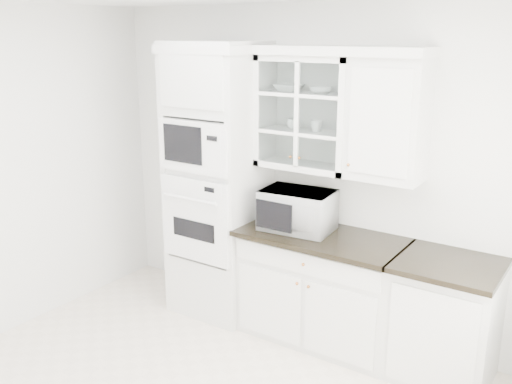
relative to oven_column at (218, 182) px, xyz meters
The scene contains 12 objects.
room_shell 1.37m from the oven_column, 52.79° to the right, with size 4.00×3.50×2.70m.
oven_column is the anchor object (origin of this frame).
base_cabinet_run 1.27m from the oven_column, ahead, with size 1.32×0.67×0.92m.
extra_base_cabinet 2.16m from the oven_column, ahead, with size 0.72×0.67×0.92m.
upper_cabinet_glass 1.03m from the oven_column, 12.10° to the left, with size 0.80×0.33×0.90m.
upper_cabinet_solid 1.60m from the oven_column, ahead, with size 0.55×0.33×0.90m, color silver.
crown_molding 1.33m from the oven_column, 11.90° to the left, with size 2.14×0.38×0.07m, color white.
countertop_microwave 0.81m from the oven_column, ahead, with size 0.56×0.47×0.33m, color white.
bowl_a 1.05m from the oven_column, 14.81° to the left, with size 0.23×0.23×0.06m, color white.
bowl_b 1.24m from the oven_column, 10.45° to the left, with size 0.18×0.18×0.05m, color white.
cup_a 0.88m from the oven_column, 13.69° to the left, with size 0.11×0.11×0.09m, color white.
cup_b 1.05m from the oven_column, ahead, with size 0.10×0.10×0.09m, color white.
Camera 1 is at (2.22, -2.40, 2.47)m, focal length 40.00 mm.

